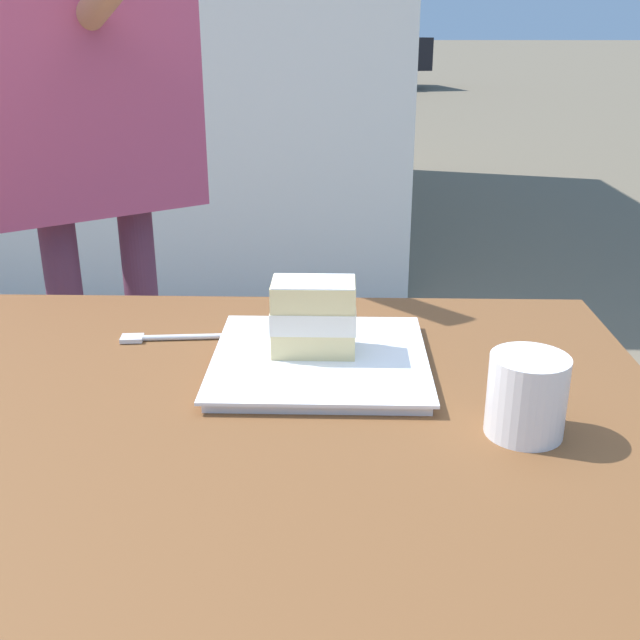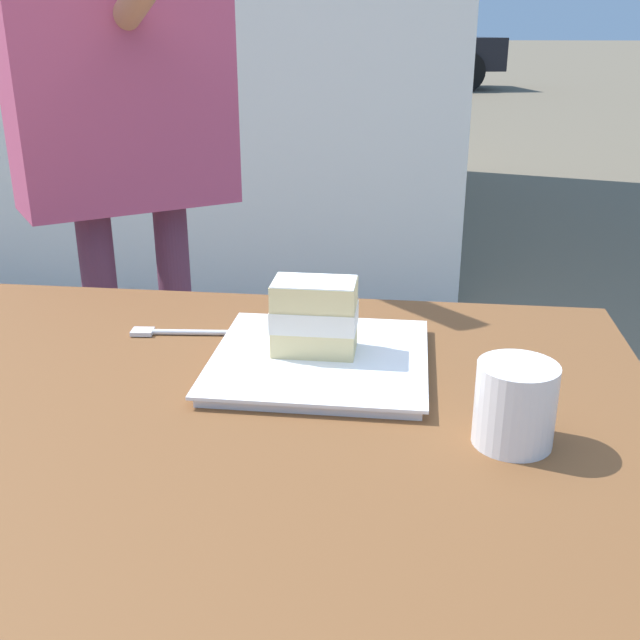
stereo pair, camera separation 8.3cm
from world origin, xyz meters
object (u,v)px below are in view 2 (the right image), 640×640
(dessert_plate, at_px, (320,360))
(coffee_cup, at_px, (515,403))
(cake_slice, at_px, (315,316))
(dessert_fork, at_px, (183,332))
(parked_car_near, at_px, (382,48))
(parked_car_far, at_px, (196,43))
(diner_person, at_px, (120,78))
(patio_table, at_px, (146,521))

(dessert_plate, height_order, coffee_cup, coffee_cup)
(cake_slice, relative_size, dessert_fork, 0.62)
(parked_car_near, relative_size, parked_car_far, 1.14)
(parked_car_far, bearing_deg, parked_car_near, 140.04)
(dessert_plate, distance_m, coffee_cup, 0.28)
(diner_person, height_order, parked_car_near, diner_person)
(dessert_fork, xyz_separation_m, parked_car_far, (5.28, -18.73, 0.05))
(dessert_plate, bearing_deg, dessert_fork, -21.65)
(diner_person, bearing_deg, patio_table, 110.30)
(parked_car_far, bearing_deg, cake_slice, 106.22)
(cake_slice, relative_size, parked_car_far, 0.03)
(dessert_plate, distance_m, parked_car_far, 19.59)
(dessert_plate, xyz_separation_m, dessert_fork, (0.20, -0.08, -0.00))
(patio_table, xyz_separation_m, parked_car_near, (0.44, -14.93, 0.15))
(coffee_cup, height_order, diner_person, diner_person)
(coffee_cup, height_order, parked_car_near, parked_car_near)
(patio_table, xyz_separation_m, coffee_cup, (-0.39, -0.03, 0.15))
(patio_table, height_order, dessert_plate, dessert_plate)
(dessert_fork, height_order, diner_person, diner_person)
(dessert_plate, height_order, parked_car_near, parked_car_near)
(parked_car_near, height_order, parked_car_far, parked_car_far)
(patio_table, distance_m, parked_car_far, 19.74)
(diner_person, xyz_separation_m, parked_car_far, (5.01, -18.19, -0.25))
(dessert_fork, xyz_separation_m, coffee_cup, (-0.42, 0.24, 0.04))
(patio_table, bearing_deg, parked_car_near, -88.32)
(dessert_plate, relative_size, dessert_fork, 1.58)
(parked_car_near, bearing_deg, cake_slice, 92.33)
(parked_car_far, bearing_deg, dessert_plate, 106.23)
(diner_person, bearing_deg, parked_car_far, -74.61)
(coffee_cup, relative_size, parked_car_near, 0.02)
(parked_car_near, distance_m, parked_car_far, 6.35)
(dessert_fork, distance_m, diner_person, 0.68)
(parked_car_near, bearing_deg, parked_car_far, -39.96)
(coffee_cup, bearing_deg, parked_car_near, -86.82)
(parked_car_far, bearing_deg, dessert_fork, 105.73)
(dessert_plate, height_order, diner_person, diner_person)
(cake_slice, distance_m, parked_car_near, 14.73)
(parked_car_near, xyz_separation_m, parked_car_far, (4.87, -4.08, 0.01))
(patio_table, height_order, parked_car_far, parked_car_far)
(coffee_cup, xyz_separation_m, diner_person, (0.69, -0.78, 0.26))
(diner_person, bearing_deg, cake_slice, 127.25)
(dessert_fork, bearing_deg, dessert_plate, 158.35)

